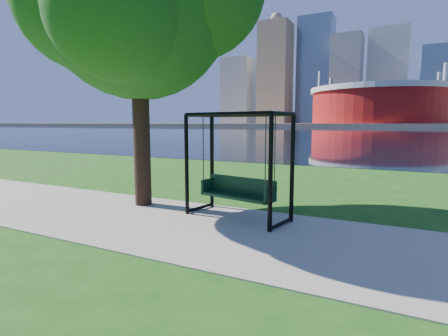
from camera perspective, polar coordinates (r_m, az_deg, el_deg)
The scene contains 7 objects.
ground at distance 8.33m, azimuth -0.88°, elevation -9.05°, with size 900.00×900.00×0.00m, color #1E5114.
path at distance 7.91m, azimuth -2.59°, elevation -9.85°, with size 120.00×4.00×0.03m, color #9E937F.
river at distance 109.16m, azimuth 24.99°, elevation 5.47°, with size 900.00×180.00×0.02m, color black.
far_bank at distance 313.10m, azimuth 26.32°, elevation 6.38°, with size 900.00×228.00×2.00m, color #937F60.
stadium at distance 242.75m, azimuth 23.91°, elevation 9.57°, with size 83.00×83.00×32.00m.
skyline at distance 328.28m, azimuth 25.94°, elevation 12.52°, with size 392.00×66.00×96.50m.
swing at distance 8.54m, azimuth 2.30°, elevation -0.00°, with size 2.71×1.56×2.60m.
Camera 1 is at (3.72, -7.07, 2.36)m, focal length 28.00 mm.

